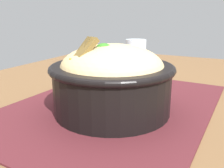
% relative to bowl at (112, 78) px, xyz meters
% --- Properties ---
extents(table, '(1.22, 0.87, 0.76)m').
position_rel_bowl_xyz_m(table, '(0.06, 0.03, -0.13)').
color(table, brown).
rests_on(table, ground_plane).
extents(placemat, '(0.48, 0.36, 0.00)m').
position_rel_bowl_xyz_m(placemat, '(0.03, 0.01, -0.06)').
color(placemat, '#47191E').
rests_on(placemat, table).
extents(bowl, '(0.21, 0.21, 0.13)m').
position_rel_bowl_xyz_m(bowl, '(0.00, 0.00, 0.00)').
color(bowl, black).
rests_on(bowl, placemat).
extents(fork, '(0.04, 0.13, 0.00)m').
position_rel_bowl_xyz_m(fork, '(0.12, 0.01, -0.06)').
color(fork, '#B6B6B6').
rests_on(fork, placemat).
extents(drinking_glass, '(0.06, 0.06, 0.09)m').
position_rel_bowl_xyz_m(drinking_glass, '(0.34, 0.09, -0.02)').
color(drinking_glass, silver).
rests_on(drinking_glass, table).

